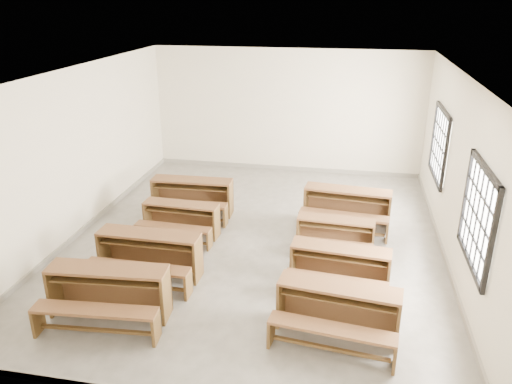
% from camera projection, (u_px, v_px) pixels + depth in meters
% --- Properties ---
extents(room, '(8.50, 8.50, 3.20)m').
position_uv_depth(room, '(261.00, 133.00, 8.88)').
color(room, gray).
rests_on(room, ground).
extents(desk_set_0, '(1.81, 1.04, 0.79)m').
position_uv_depth(desk_set_0, '(108.00, 290.00, 7.23)').
color(desk_set_0, brown).
rests_on(desk_set_0, ground).
extents(desk_set_1, '(1.74, 0.92, 0.78)m').
position_uv_depth(desk_set_1, '(148.00, 252.00, 8.29)').
color(desk_set_1, brown).
rests_on(desk_set_1, ground).
extents(desk_set_2, '(1.51, 0.83, 0.67)m').
position_uv_depth(desk_set_2, '(181.00, 217.00, 9.73)').
color(desk_set_2, brown).
rests_on(desk_set_2, ground).
extents(desk_set_3, '(1.75, 0.95, 0.78)m').
position_uv_depth(desk_set_3, '(192.00, 194.00, 10.68)').
color(desk_set_3, brown).
rests_on(desk_set_3, ground).
extents(desk_set_4, '(1.77, 1.06, 0.75)m').
position_uv_depth(desk_set_4, '(338.00, 308.00, 6.84)').
color(desk_set_4, brown).
rests_on(desk_set_4, ground).
extents(desk_set_5, '(1.65, 0.96, 0.71)m').
position_uv_depth(desk_set_5, '(340.00, 265.00, 7.96)').
color(desk_set_5, brown).
rests_on(desk_set_5, ground).
extents(desk_set_6, '(1.45, 0.81, 0.63)m').
position_uv_depth(desk_set_6, '(335.00, 233.00, 9.14)').
color(desk_set_6, brown).
rests_on(desk_set_6, ground).
extents(desk_set_7, '(1.82, 1.07, 0.78)m').
position_uv_depth(desk_set_7, '(347.00, 205.00, 10.13)').
color(desk_set_7, brown).
rests_on(desk_set_7, ground).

